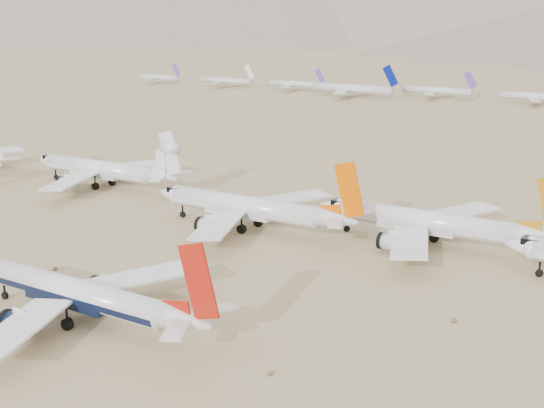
{
  "coord_description": "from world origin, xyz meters",
  "views": [
    {
      "loc": [
        73.09,
        -72.34,
        44.95
      ],
      "look_at": [
        -9.1,
        53.22,
        7.0
      ],
      "focal_mm": 50.0,
      "sensor_mm": 36.0,
      "label": 1
    }
  ],
  "objects": [
    {
      "name": "row2_white_trijet",
      "position": [
        -70.14,
        66.91,
        4.99
      ],
      "size": [
        48.68,
        47.58,
        17.25
      ],
      "color": "white",
      "rests_on": "ground"
    },
    {
      "name": "row2_gold_tail",
      "position": [
        20.98,
        65.09,
        4.79
      ],
      "size": [
        48.07,
        47.01,
        17.12
      ],
      "color": "white",
      "rests_on": "ground"
    },
    {
      "name": "row2_orange_tail",
      "position": [
        -15.24,
        54.99,
        4.89
      ],
      "size": [
        48.85,
        47.79,
        17.42
      ],
      "color": "white",
      "rests_on": "ground"
    },
    {
      "name": "main_airliner",
      "position": [
        -7.58,
        0.16,
        4.53
      ],
      "size": [
        46.65,
        45.56,
        16.46
      ],
      "color": "white",
      "rests_on": "ground"
    },
    {
      "name": "ground",
      "position": [
        0.0,
        0.0,
        0.0
      ],
      "size": [
        7000.0,
        7000.0,
        0.0
      ],
      "primitive_type": "plane",
      "color": "#987E58",
      "rests_on": "ground"
    }
  ]
}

